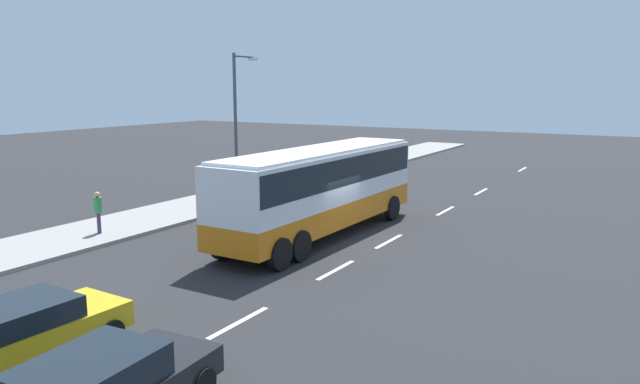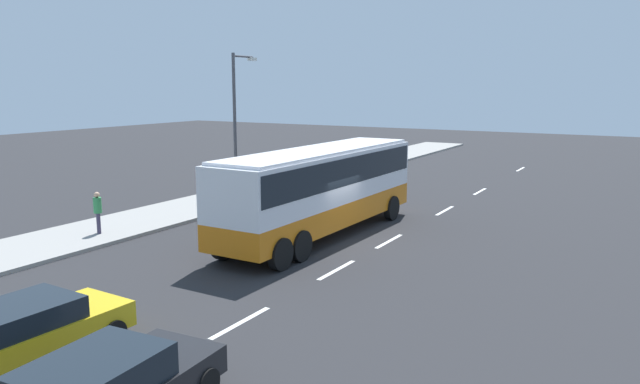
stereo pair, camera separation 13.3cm
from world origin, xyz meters
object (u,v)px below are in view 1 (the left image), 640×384
at_px(pedestrian_near_curb, 98,209).
at_px(coach_bus, 321,183).
at_px(street_lamp, 238,118).
at_px(car_yellow_taxi, 17,333).
at_px(car_silver_hatch, 342,181).
at_px(pedestrian_at_crossing, 214,184).

bearing_deg(pedestrian_near_curb, coach_bus, 153.60).
relative_size(pedestrian_near_curb, street_lamp, 0.23).
xyz_separation_m(car_yellow_taxi, street_lamp, (16.65, 6.99, 3.64)).
relative_size(car_silver_hatch, pedestrian_at_crossing, 2.92).
xyz_separation_m(car_silver_hatch, pedestrian_at_crossing, (-5.44, 4.51, 0.19)).
height_order(car_silver_hatch, pedestrian_at_crossing, pedestrian_at_crossing).
relative_size(coach_bus, car_yellow_taxi, 2.44).
bearing_deg(car_silver_hatch, pedestrian_near_curb, 164.18).
relative_size(pedestrian_at_crossing, street_lamp, 0.20).
height_order(car_yellow_taxi, car_silver_hatch, car_silver_hatch).
bearing_deg(street_lamp, pedestrian_near_curb, 174.59).
bearing_deg(pedestrian_near_curb, pedestrian_at_crossing, -143.63).
bearing_deg(car_yellow_taxi, coach_bus, 2.72).
bearing_deg(car_silver_hatch, car_yellow_taxi, -168.91).
height_order(coach_bus, pedestrian_near_curb, coach_bus).
relative_size(car_yellow_taxi, street_lamp, 0.64).
xyz_separation_m(car_yellow_taxi, car_silver_hatch, (21.60, 3.75, 0.07)).
xyz_separation_m(pedestrian_near_curb, street_lamp, (8.11, -0.77, 3.28)).
bearing_deg(car_silver_hatch, street_lamp, 148.07).
bearing_deg(coach_bus, car_silver_hatch, 24.09).
height_order(coach_bus, car_yellow_taxi, coach_bus).
bearing_deg(pedestrian_near_curb, street_lamp, -152.82).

